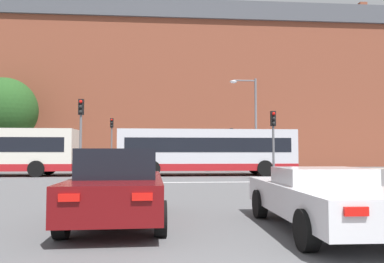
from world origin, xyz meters
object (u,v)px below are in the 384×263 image
(traffic_light_far_right, at_px, (232,141))
(traffic_light_near_right, at_px, (273,133))
(traffic_light_near_left, at_px, (81,126))
(car_roadster_right, at_px, (324,197))
(street_lamp_junction, at_px, (251,115))
(bus_crossing_lead, at_px, (207,151))
(traffic_light_far_left, at_px, (112,135))
(pedestrian_waiting, at_px, (69,158))
(pedestrian_walking_east, at_px, (200,158))
(car_saloon_left, at_px, (119,186))

(traffic_light_far_right, relative_size, traffic_light_near_right, 0.99)
(traffic_light_near_left, bearing_deg, car_roadster_right, -59.45)
(traffic_light_near_right, height_order, street_lamp_junction, street_lamp_junction)
(car_roadster_right, height_order, bus_crossing_lead, bus_crossing_lead)
(traffic_light_far_left, height_order, pedestrian_waiting, traffic_light_far_left)
(traffic_light_far_left, height_order, traffic_light_near_left, traffic_light_far_left)
(traffic_light_far_right, distance_m, street_lamp_junction, 7.03)
(traffic_light_near_right, bearing_deg, car_roadster_right, -102.70)
(bus_crossing_lead, distance_m, street_lamp_junction, 4.55)
(car_roadster_right, xyz_separation_m, bus_crossing_lead, (-0.18, 17.33, 0.95))
(traffic_light_near_left, bearing_deg, traffic_light_far_left, 90.77)
(street_lamp_junction, bearing_deg, traffic_light_near_left, -147.01)
(traffic_light_near_right, relative_size, pedestrian_waiting, 2.13)
(street_lamp_junction, xyz_separation_m, pedestrian_waiting, (-14.28, 6.82, -3.13))
(street_lamp_junction, bearing_deg, pedestrian_walking_east, 110.07)
(car_saloon_left, relative_size, pedestrian_waiting, 2.66)
(bus_crossing_lead, bearing_deg, street_lamp_junction, -63.85)
(car_roadster_right, distance_m, pedestrian_walking_east, 26.88)
(traffic_light_far_left, relative_size, traffic_light_near_left, 1.05)
(pedestrian_walking_east, bearing_deg, traffic_light_near_left, 70.44)
(car_roadster_right, xyz_separation_m, traffic_light_far_right, (3.07, 25.82, 1.84))
(car_roadster_right, relative_size, bus_crossing_lead, 0.42)
(traffic_light_near_left, xyz_separation_m, pedestrian_walking_east, (7.53, 14.65, -1.83))
(pedestrian_walking_east, bearing_deg, bus_crossing_lead, 94.68)
(bus_crossing_lead, height_order, traffic_light_far_right, traffic_light_far_right)
(traffic_light_near_right, relative_size, pedestrian_walking_east, 2.19)
(pedestrian_waiting, relative_size, pedestrian_walking_east, 1.03)
(car_saloon_left, relative_size, traffic_light_near_right, 1.25)
(car_roadster_right, bearing_deg, car_saloon_left, 165.65)
(traffic_light_near_right, xyz_separation_m, pedestrian_walking_east, (-2.48, 14.45, -1.52))
(car_roadster_right, bearing_deg, street_lamp_junction, 81.35)
(bus_crossing_lead, bearing_deg, pedestrian_walking_east, -2.98)
(car_saloon_left, bearing_deg, pedestrian_walking_east, 78.94)
(traffic_light_far_left, relative_size, pedestrian_waiting, 2.54)
(traffic_light_far_right, relative_size, pedestrian_waiting, 2.10)
(traffic_light_far_right, relative_size, pedestrian_walking_east, 2.15)
(street_lamp_junction, bearing_deg, pedestrian_waiting, 154.47)
(street_lamp_junction, bearing_deg, traffic_light_far_left, 149.56)
(car_roadster_right, height_order, pedestrian_waiting, pedestrian_waiting)
(car_roadster_right, distance_m, pedestrian_waiting, 28.09)
(car_saloon_left, relative_size, bus_crossing_lead, 0.40)
(street_lamp_junction, bearing_deg, traffic_light_far_right, 91.08)
(traffic_light_near_right, distance_m, pedestrian_walking_east, 14.74)
(traffic_light_near_right, height_order, traffic_light_near_left, traffic_light_near_left)
(traffic_light_near_right, bearing_deg, street_lamp_junction, 86.49)
(bus_crossing_lead, height_order, street_lamp_junction, street_lamp_junction)
(pedestrian_waiting, height_order, pedestrian_walking_east, pedestrian_waiting)
(traffic_light_far_left, bearing_deg, traffic_light_near_right, -51.46)
(traffic_light_far_right, height_order, traffic_light_near_right, traffic_light_near_right)
(traffic_light_near_right, relative_size, traffic_light_far_left, 0.84)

